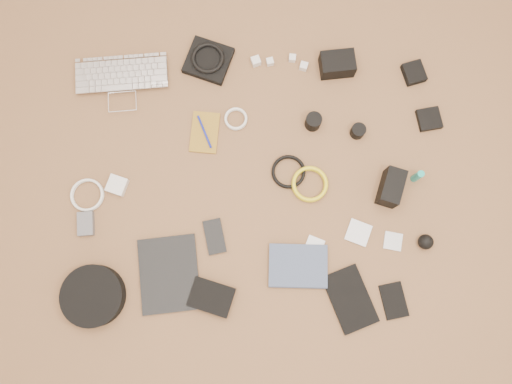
{
  "coord_description": "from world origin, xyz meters",
  "views": [
    {
      "loc": [
        0.03,
        -0.36,
        1.82
      ],
      "look_at": [
        0.02,
        -0.03,
        0.02
      ],
      "focal_mm": 35.0,
      "sensor_mm": 36.0,
      "label": 1
    }
  ],
  "objects_px": {
    "headphone_case": "(93,296)",
    "paperback": "(298,288)",
    "dslr_camera": "(337,64)",
    "phone": "(215,237)",
    "laptop": "(122,87)",
    "tablet": "(169,274)"
  },
  "relations": [
    {
      "from": "dslr_camera",
      "to": "tablet",
      "type": "relative_size",
      "value": 0.47
    },
    {
      "from": "tablet",
      "to": "paperback",
      "type": "distance_m",
      "value": 0.46
    },
    {
      "from": "dslr_camera",
      "to": "phone",
      "type": "bearing_deg",
      "value": -131.32
    },
    {
      "from": "headphone_case",
      "to": "dslr_camera",
      "type": "bearing_deg",
      "value": 44.68
    },
    {
      "from": "phone",
      "to": "tablet",
      "type": "bearing_deg",
      "value": -152.05
    },
    {
      "from": "laptop",
      "to": "dslr_camera",
      "type": "height_order",
      "value": "dslr_camera"
    },
    {
      "from": "headphone_case",
      "to": "paperback",
      "type": "bearing_deg",
      "value": 2.34
    },
    {
      "from": "dslr_camera",
      "to": "phone",
      "type": "relative_size",
      "value": 1.01
    },
    {
      "from": "laptop",
      "to": "dslr_camera",
      "type": "bearing_deg",
      "value": 0.92
    },
    {
      "from": "dslr_camera",
      "to": "headphone_case",
      "type": "xyz_separation_m",
      "value": [
        -0.88,
        -0.87,
        -0.01
      ]
    },
    {
      "from": "laptop",
      "to": "tablet",
      "type": "height_order",
      "value": "laptop"
    },
    {
      "from": "dslr_camera",
      "to": "phone",
      "type": "height_order",
      "value": "dslr_camera"
    },
    {
      "from": "headphone_case",
      "to": "paperback",
      "type": "distance_m",
      "value": 0.72
    },
    {
      "from": "laptop",
      "to": "dslr_camera",
      "type": "distance_m",
      "value": 0.83
    },
    {
      "from": "laptop",
      "to": "paperback",
      "type": "height_order",
      "value": "laptop"
    },
    {
      "from": "laptop",
      "to": "dslr_camera",
      "type": "xyz_separation_m",
      "value": [
        0.82,
        0.08,
        0.02
      ]
    },
    {
      "from": "paperback",
      "to": "phone",
      "type": "bearing_deg",
      "value": 59.87
    },
    {
      "from": "dslr_camera",
      "to": "tablet",
      "type": "bearing_deg",
      "value": -134.41
    },
    {
      "from": "laptop",
      "to": "paperback",
      "type": "distance_m",
      "value": 1.01
    },
    {
      "from": "laptop",
      "to": "tablet",
      "type": "xyz_separation_m",
      "value": [
        0.2,
        -0.71,
        -0.01
      ]
    },
    {
      "from": "dslr_camera",
      "to": "paperback",
      "type": "xyz_separation_m",
      "value": [
        -0.16,
        -0.84,
        -0.03
      ]
    },
    {
      "from": "headphone_case",
      "to": "paperback",
      "type": "relative_size",
      "value": 1.05
    }
  ]
}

